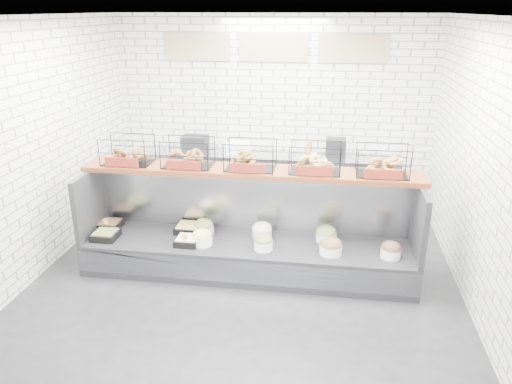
# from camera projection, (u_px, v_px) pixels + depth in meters

# --- Properties ---
(ground) EXTENTS (5.50, 5.50, 0.00)m
(ground) POSITION_uv_depth(u_px,v_px,m) (244.00, 283.00, 5.93)
(ground) COLOR black
(ground) RESTS_ON ground
(room_shell) EXTENTS (5.02, 5.51, 3.01)m
(room_shell) POSITION_uv_depth(u_px,v_px,m) (251.00, 101.00, 5.77)
(room_shell) COLOR white
(room_shell) RESTS_ON ground
(display_case) EXTENTS (4.00, 0.90, 1.20)m
(display_case) POSITION_uv_depth(u_px,v_px,m) (248.00, 245.00, 6.13)
(display_case) COLOR black
(display_case) RESTS_ON ground
(bagel_shelf) EXTENTS (4.10, 0.50, 0.40)m
(bagel_shelf) POSITION_uv_depth(u_px,v_px,m) (250.00, 159.00, 5.93)
(bagel_shelf) COLOR #4F2210
(bagel_shelf) RESTS_ON display_case
(prep_counter) EXTENTS (4.00, 0.60, 1.20)m
(prep_counter) POSITION_uv_depth(u_px,v_px,m) (269.00, 180.00, 8.02)
(prep_counter) COLOR #93969B
(prep_counter) RESTS_ON ground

